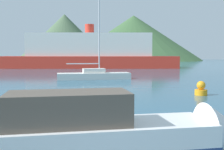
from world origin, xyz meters
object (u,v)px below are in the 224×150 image
at_px(ferry_distant, 90,53).
at_px(buoy_marker, 201,89).
at_px(sailboat_inner, 94,74).
at_px(motorboat_near, 111,132).

height_order(ferry_distant, buoy_marker, ferry_distant).
distance_m(sailboat_inner, buoy_marker, 12.66).
distance_m(sailboat_inner, ferry_distant, 22.15).
bearing_deg(buoy_marker, sailboat_inner, 123.08).
bearing_deg(sailboat_inner, motorboat_near, -96.26).
height_order(motorboat_near, sailboat_inner, sailboat_inner).
xyz_separation_m(ferry_distant, buoy_marker, (8.79, -32.57, -2.27)).
xyz_separation_m(sailboat_inner, buoy_marker, (6.91, -10.61, -0.12)).
xyz_separation_m(motorboat_near, sailboat_inner, (-1.48, 20.15, -0.01)).
bearing_deg(motorboat_near, buoy_marker, 50.41).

